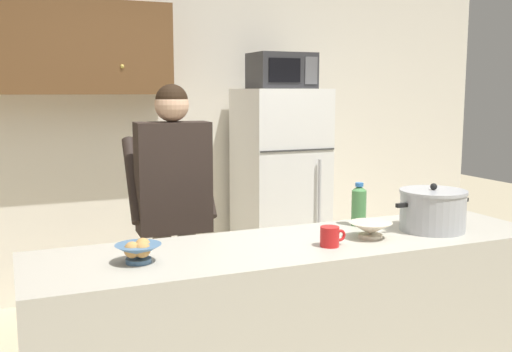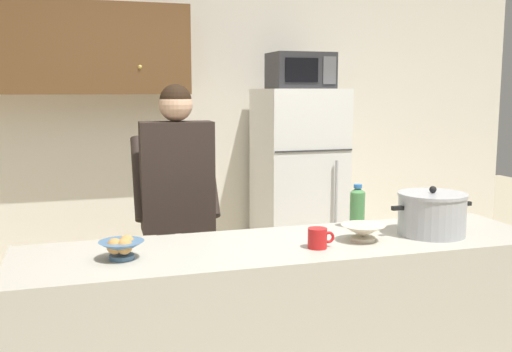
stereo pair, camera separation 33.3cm
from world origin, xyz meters
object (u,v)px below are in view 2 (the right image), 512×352
Objects in this scene: cooking_pot at (432,214)px; coffee_mug at (318,238)px; refrigerator at (298,192)px; bread_bowl at (122,248)px; person_near_pot at (177,191)px; empty_bowl at (363,232)px; microwave at (300,71)px; bottle_near_edge at (357,207)px.

cooking_pot reaches higher than coffee_mug.
refrigerator is 8.41× the size of bread_bowl.
person_near_pot is 1.47m from cooking_pot.
refrigerator is 0.99× the size of person_near_pot.
coffee_mug is at bearing -5.16° from bread_bowl.
refrigerator is at bearing 40.30° from person_near_pot.
refrigerator is 7.69× the size of empty_bowl.
microwave is at bearing 39.66° from person_near_pot.
microwave is 2.05× the size of bottle_near_edge.
refrigerator is 1.91m from cooking_pot.
bottle_near_edge reaches higher than bread_bowl.
microwave is 2.03m from cooking_pot.
microwave is 3.66× the size of coffee_mug.
coffee_mug is 0.27m from empty_bowl.
microwave is at bearing 50.30° from bread_bowl.
person_near_pot reaches higher than coffee_mug.
empty_bowl is (0.75, -0.94, -0.09)m from person_near_pot.
refrigerator is 1.69m from bottle_near_edge.
cooking_pot reaches higher than bottle_near_edge.
bread_bowl reaches higher than empty_bowl.
cooking_pot is at bearing -38.88° from person_near_pot.
empty_bowl is (-0.39, -0.02, -0.06)m from cooking_pot.
microwave is 1.05× the size of cooking_pot.
coffee_mug reaches higher than empty_bowl.
cooking_pot is at bearing 2.28° from empty_bowl.
person_near_pot is 3.70× the size of cooking_pot.
cooking_pot is 1.54m from bread_bowl.
cooking_pot is 3.48× the size of coffee_mug.
refrigerator is at bearing 90.07° from microwave.
empty_bowl is at bearing -110.86° from bottle_near_edge.
coffee_mug is 0.56× the size of bottle_near_edge.
person_near_pot is at bearing 141.12° from cooking_pot.
bottle_near_edge is (1.25, 0.24, 0.06)m from bread_bowl.
microwave is (0.00, -0.02, 0.97)m from refrigerator.
person_near_pot reaches higher than cooking_pot.
cooking_pot is 0.40m from empty_bowl.
microwave reaches higher than bottle_near_edge.
bread_bowl is at bearing -129.38° from refrigerator.
microwave is at bearing 79.37° from bottle_near_edge.
empty_bowl is at bearing -101.99° from refrigerator.
bottle_near_edge is (0.10, 0.27, 0.07)m from empty_bowl.
bottle_near_edge is (-0.31, -1.63, -0.77)m from microwave.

